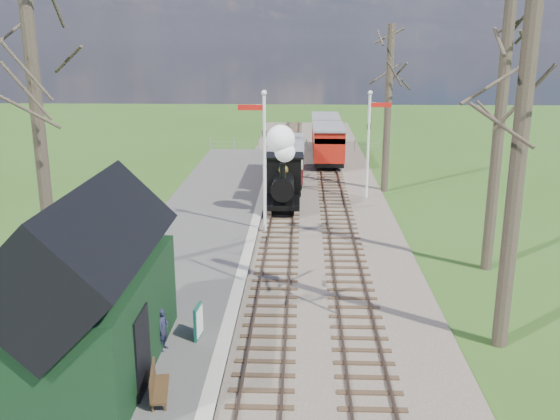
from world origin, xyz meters
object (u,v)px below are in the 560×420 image
at_px(station_shed, 89,292).
at_px(bench, 156,385).
at_px(locomotive, 283,172).
at_px(red_carriage_a, 328,144).
at_px(semaphore_far, 370,137).
at_px(sign_board, 198,322).
at_px(semaphore_near, 263,152).
at_px(coach, 287,159).
at_px(person, 163,329).
at_px(red_carriage_b, 326,132).

relative_size(station_shed, bench, 4.76).
bearing_deg(station_shed, bench, -35.15).
bearing_deg(locomotive, red_carriage_a, 76.91).
height_order(semaphore_far, sign_board, semaphore_far).
bearing_deg(semaphore_near, bench, -97.10).
relative_size(semaphore_near, semaphore_far, 1.09).
bearing_deg(coach, bench, -96.01).
xyz_separation_m(coach, person, (-2.76, -20.74, -0.65)).
height_order(coach, red_carriage_a, red_carriage_a).
relative_size(red_carriage_b, person, 4.22).
distance_m(red_carriage_b, person, 31.87).
xyz_separation_m(station_shed, person, (1.54, 0.99, -1.47)).
relative_size(semaphore_far, bench, 4.33).
bearing_deg(person, semaphore_near, 2.08).
xyz_separation_m(station_shed, locomotive, (4.29, 15.67, -0.29)).
distance_m(station_shed, person, 2.34).
relative_size(semaphore_far, red_carriage_a, 1.13).
bearing_deg(locomotive, red_carriage_b, 81.13).
bearing_deg(person, semaphore_far, -10.42).
height_order(station_shed, locomotive, station_shed).
bearing_deg(coach, semaphore_near, -94.52).
bearing_deg(red_carriage_b, locomotive, -98.87).
bearing_deg(coach, red_carriage_a, 63.31).
bearing_deg(person, station_shed, 135.20).
bearing_deg(person, bench, -159.46).
bearing_deg(red_carriage_a, bench, -100.10).
relative_size(station_shed, semaphore_far, 1.10).
bearing_deg(bench, sign_board, 80.72).
distance_m(semaphore_near, red_carriage_b, 20.79).
bearing_deg(red_carriage_b, semaphore_far, -82.98).
distance_m(station_shed, semaphore_far, 20.01).
distance_m(station_shed, locomotive, 16.25).
bearing_deg(red_carriage_a, red_carriage_b, 90.00).
bearing_deg(bench, red_carriage_a, 79.90).
height_order(red_carriage_b, sign_board, red_carriage_b).
relative_size(coach, bench, 5.16).
distance_m(semaphore_far, red_carriage_b, 14.63).
xyz_separation_m(locomotive, bench, (-2.42, -16.99, -1.43)).
xyz_separation_m(semaphore_far, red_carriage_a, (-1.77, 8.90, -1.86)).
bearing_deg(red_carriage_b, coach, -103.69).
distance_m(station_shed, coach, 22.17).
relative_size(red_carriage_a, sign_board, 5.22).
bearing_deg(semaphore_near, person, -100.25).
xyz_separation_m(coach, sign_board, (-1.93, -20.01, -0.76)).
bearing_deg(coach, red_carriage_b, 76.31).
bearing_deg(person, red_carriage_b, 2.65).
bearing_deg(semaphore_near, red_carriage_a, 77.26).
relative_size(locomotive, bench, 3.22).
height_order(semaphore_far, person, semaphore_far).
height_order(red_carriage_a, sign_board, red_carriage_a).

